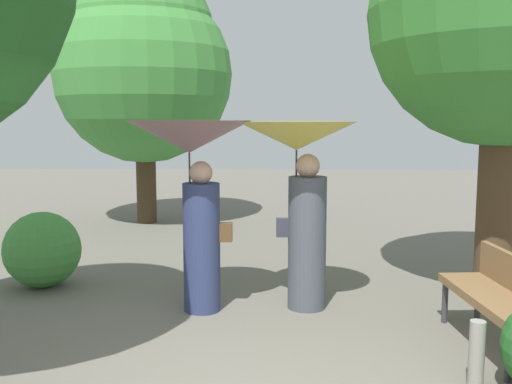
% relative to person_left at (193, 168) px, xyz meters
% --- Properties ---
extents(person_left, '(1.31, 1.31, 2.05)m').
position_rel_person_left_xyz_m(person_left, '(0.00, 0.00, 0.00)').
color(person_left, navy).
rests_on(person_left, ground).
extents(person_right, '(1.28, 1.28, 2.04)m').
position_rel_person_left_xyz_m(person_right, '(1.14, 0.12, -0.05)').
color(person_right, '#474C56').
rests_on(person_right, ground).
extents(park_bench, '(0.61, 1.53, 0.83)m').
position_rel_person_left_xyz_m(park_bench, '(2.91, -0.96, -1.04)').
color(park_bench, '#38383D').
rests_on(park_bench, ground).
extents(tree_near_left, '(3.47, 3.47, 5.11)m').
position_rel_person_left_xyz_m(tree_near_left, '(-1.70, 5.35, 1.64)').
color(tree_near_left, '#42301E').
rests_on(tree_near_left, ground).
extents(bush_path_right, '(0.94, 0.94, 0.94)m').
position_rel_person_left_xyz_m(bush_path_right, '(-1.99, 0.82, -1.08)').
color(bush_path_right, '#428C3D').
rests_on(bush_path_right, ground).
extents(path_marker_post, '(0.12, 0.12, 0.53)m').
position_rel_person_left_xyz_m(path_marker_post, '(2.41, -1.76, -1.29)').
color(path_marker_post, gray).
rests_on(path_marker_post, ground).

